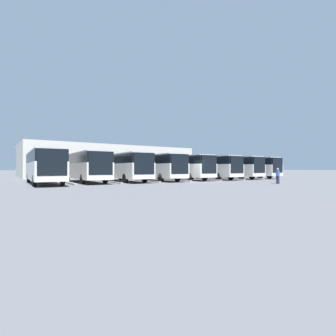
# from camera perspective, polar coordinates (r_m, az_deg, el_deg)

# --- Properties ---
(ground_plane) EXTENTS (600.00, 600.00, 0.00)m
(ground_plane) POSITION_cam_1_polar(r_m,az_deg,el_deg) (30.32, 6.31, -3.04)
(ground_plane) COLOR #5B5B60
(bus_0) EXTENTS (3.12, 11.93, 3.27)m
(bus_0) POSITION_cam_1_polar(r_m,az_deg,el_deg) (45.02, 16.67, 0.23)
(bus_0) COLOR silver
(bus_0) RESTS_ON ground_plane
(curb_divider_0) EXTENTS (0.55, 6.63, 0.15)m
(curb_divider_0) POSITION_cam_1_polar(r_m,az_deg,el_deg) (42.25, 16.65, -2.12)
(curb_divider_0) COLOR #9E9E99
(curb_divider_0) RESTS_ON ground_plane
(bus_1) EXTENTS (3.12, 11.93, 3.27)m
(bus_1) POSITION_cam_1_polar(r_m,az_deg,el_deg) (41.65, 13.01, 0.26)
(bus_1) COLOR silver
(bus_1) RESTS_ON ground_plane
(curb_divider_1) EXTENTS (0.55, 6.63, 0.15)m
(curb_divider_1) POSITION_cam_1_polar(r_m,az_deg,el_deg) (38.89, 12.72, -2.29)
(curb_divider_1) COLOR #9E9E99
(curb_divider_1) RESTS_ON ground_plane
(bus_2) EXTENTS (3.12, 11.93, 3.27)m
(bus_2) POSITION_cam_1_polar(r_m,az_deg,el_deg) (38.64, 8.50, 0.29)
(bus_2) COLOR silver
(bus_2) RESTS_ON ground_plane
(curb_divider_2) EXTENTS (0.55, 6.63, 0.15)m
(curb_divider_2) POSITION_cam_1_polar(r_m,az_deg,el_deg) (35.91, 7.84, -2.47)
(curb_divider_2) COLOR #9E9E99
(curb_divider_2) RESTS_ON ground_plane
(bus_3) EXTENTS (3.12, 11.93, 3.27)m
(bus_3) POSITION_cam_1_polar(r_m,az_deg,el_deg) (36.21, 2.91, 0.32)
(bus_3) COLOR silver
(bus_3) RESTS_ON ground_plane
(curb_divider_3) EXTENTS (0.55, 6.63, 0.15)m
(curb_divider_3) POSITION_cam_1_polar(r_m,az_deg,el_deg) (33.54, 1.75, -2.64)
(curb_divider_3) COLOR #9E9E99
(curb_divider_3) RESTS_ON ground_plane
(bus_4) EXTENTS (3.12, 11.93, 3.27)m
(bus_4) POSITION_cam_1_polar(r_m,az_deg,el_deg) (33.75, -2.98, 0.35)
(bus_4) COLOR silver
(bus_4) RESTS_ON ground_plane
(curb_divider_4) EXTENTS (0.55, 6.63, 0.15)m
(curb_divider_4) POSITION_cam_1_polar(r_m,az_deg,el_deg) (31.17, -4.74, -2.82)
(curb_divider_4) COLOR #9E9E99
(curb_divider_4) RESTS_ON ground_plane
(bus_5) EXTENTS (3.12, 11.93, 3.27)m
(bus_5) POSITION_cam_1_polar(r_m,az_deg,el_deg) (31.87, -9.86, 0.39)
(bus_5) COLOR silver
(bus_5) RESTS_ON ground_plane
(curb_divider_5) EXTENTS (0.55, 6.63, 0.15)m
(curb_divider_5) POSITION_cam_1_polar(r_m,az_deg,el_deg) (29.44, -12.33, -2.98)
(curb_divider_5) COLOR #9E9E99
(curb_divider_5) RESTS_ON ground_plane
(bus_6) EXTENTS (3.12, 11.93, 3.27)m
(bus_6) POSITION_cam_1_polar(r_m,az_deg,el_deg) (30.73, -17.61, 0.41)
(bus_6) COLOR silver
(bus_6) RESTS_ON ground_plane
(curb_divider_6) EXTENTS (0.55, 6.63, 0.15)m
(curb_divider_6) POSITION_cam_1_polar(r_m,az_deg,el_deg) (28.51, -20.81, -3.06)
(curb_divider_6) COLOR #9E9E99
(curb_divider_6) RESTS_ON ground_plane
(bus_7) EXTENTS (3.12, 11.93, 3.27)m
(bus_7) POSITION_cam_1_polar(r_m,az_deg,el_deg) (28.84, -25.39, 0.46)
(bus_7) COLOR silver
(bus_7) RESTS_ON ground_plane
(pedestrian) EXTENTS (0.40, 0.40, 1.59)m
(pedestrian) POSITION_cam_1_polar(r_m,az_deg,el_deg) (28.66, 22.78, -1.48)
(pedestrian) COLOR #38384C
(pedestrian) RESTS_ON ground_plane
(station_building) EXTENTS (31.59, 15.50, 5.84)m
(station_building) POSITION_cam_1_polar(r_m,az_deg,el_deg) (53.29, -12.51, 1.37)
(station_building) COLOR beige
(station_building) RESTS_ON ground_plane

